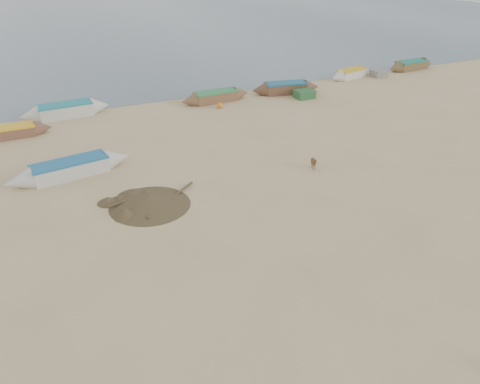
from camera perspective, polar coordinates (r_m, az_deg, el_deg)
name	(u,v)px	position (r m, az deg, el deg)	size (l,w,h in m)	color
ground	(282,256)	(19.07, 5.17, -7.83)	(140.00, 140.00, 0.00)	tan
sea	(56,11)	(96.15, -21.51, 19.82)	(160.00, 160.00, 0.00)	slate
calf_front	(314,163)	(26.19, 8.99, 3.52)	(0.62, 0.69, 0.76)	brown
near_canoe	(70,168)	(26.68, -19.98, 2.73)	(6.71, 1.23, 0.91)	beige
debris_pile	(149,201)	(22.75, -10.98, -1.05)	(3.92, 3.92, 0.51)	brown
waterline_canoes	(149,102)	(36.60, -11.01, 10.67)	(60.13, 4.89, 0.99)	brown
beach_clutter	(188,103)	(36.47, -6.33, 10.73)	(46.86, 5.31, 0.64)	#306C38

